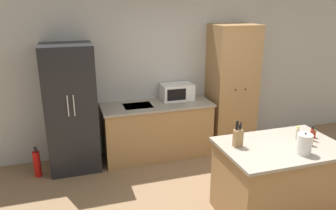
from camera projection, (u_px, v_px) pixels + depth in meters
The scene contains 13 objects.
wall_back at pixel (185, 72), 5.60m from camera, with size 7.20×0.06×2.60m.
refrigerator at pixel (71, 109), 4.83m from camera, with size 0.73×0.69×1.90m.
back_counter at pixel (157, 130), 5.37m from camera, with size 1.77×0.69×0.89m.
pantry_cabinet at pixel (231, 87), 5.58m from camera, with size 0.73×0.63×2.11m.
kitchen_island at pixel (277, 180), 3.85m from camera, with size 1.38×0.92×0.90m.
microwave at pixel (177, 92), 5.42m from camera, with size 0.52×0.34×0.26m.
knife_block at pixel (238, 137), 3.65m from camera, with size 0.10×0.07×0.31m.
spice_bottle_tall_dark at pixel (297, 133), 3.86m from camera, with size 0.04×0.04×0.16m.
spice_bottle_short_red at pixel (311, 140), 3.69m from camera, with size 0.05×0.05×0.15m.
spice_bottle_amber_oil at pixel (312, 134), 3.82m from camera, with size 0.04×0.04×0.18m.
spice_bottle_green_herb at pixel (314, 134), 3.91m from camera, with size 0.05×0.05×0.10m.
kettle at pixel (304, 144), 3.48m from camera, with size 0.16×0.16×0.25m.
fire_extinguisher at pixel (37, 163), 4.77m from camera, with size 0.10×0.10×0.46m.
Camera 1 is at (-1.92, -2.83, 2.48)m, focal length 35.00 mm.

